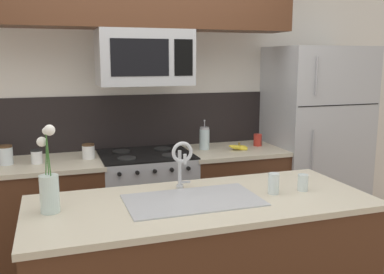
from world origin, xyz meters
TOP-DOWN VIEW (x-y plane):
  - rear_partition at (0.30, 1.28)m, footprint 5.20×0.10m
  - splash_band at (0.00, 1.22)m, footprint 3.48×0.01m
  - back_counter_left at (-0.85, 0.90)m, footprint 0.97×0.65m
  - back_counter_right at (0.80, 0.90)m, footprint 0.87×0.65m
  - stove_range at (0.00, 0.90)m, footprint 0.76×0.64m
  - microwave at (0.00, 0.88)m, footprint 0.74×0.40m
  - refrigerator at (1.65, 0.92)m, footprint 0.86×0.74m
  - storage_jar_medium at (-1.08, 0.91)m, footprint 0.10×0.10m
  - storage_jar_short at (-0.86, 0.87)m, footprint 0.08×0.08m
  - storage_jar_squat at (-0.47, 0.91)m, footprint 0.10×0.10m
  - banana_bunch at (0.83, 0.84)m, footprint 0.19×0.12m
  - french_press at (0.55, 0.96)m, footprint 0.09×0.09m
  - coffee_tin at (1.07, 0.95)m, footprint 0.08×0.08m
  - island_counter at (0.06, -0.35)m, footprint 1.96×0.82m
  - kitchen_sink at (-0.00, -0.35)m, footprint 0.76×0.44m
  - sink_faucet at (-0.00, -0.13)m, footprint 0.14×0.14m
  - drinking_glass at (0.50, -0.38)m, footprint 0.07×0.07m
  - spare_glass at (0.70, -0.38)m, footprint 0.06×0.06m
  - flower_vase at (-0.77, -0.29)m, footprint 0.10×0.10m

SIDE VIEW (x-z plane):
  - island_counter at x=0.06m, z-range 0.00..0.91m
  - back_counter_left at x=-0.85m, z-range 0.00..0.91m
  - back_counter_right at x=0.80m, z-range 0.00..0.91m
  - stove_range at x=0.00m, z-range 0.00..0.93m
  - kitchen_sink at x=0.00m, z-range 0.76..0.92m
  - refrigerator at x=1.65m, z-range 0.00..1.82m
  - banana_bunch at x=0.83m, z-range 0.89..0.97m
  - spare_glass at x=0.70m, z-range 0.91..1.01m
  - storage_jar_short at x=-0.86m, z-range 0.91..1.02m
  - coffee_tin at x=1.07m, z-range 0.91..1.02m
  - storage_jar_squat at x=-0.47m, z-range 0.91..1.03m
  - drinking_glass at x=0.50m, z-range 0.91..1.04m
  - storage_jar_medium at x=-1.08m, z-range 0.91..1.06m
  - french_press at x=0.55m, z-range 0.88..1.14m
  - flower_vase at x=-0.77m, z-range 0.81..1.28m
  - sink_faucet at x=0.00m, z-range 0.95..1.26m
  - splash_band at x=0.00m, z-range 0.91..1.39m
  - rear_partition at x=0.30m, z-range 0.00..2.60m
  - microwave at x=0.00m, z-range 1.50..1.93m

